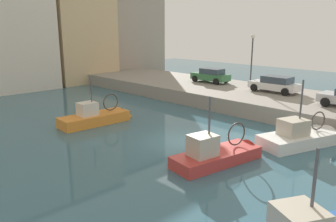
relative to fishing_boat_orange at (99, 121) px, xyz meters
name	(u,v)px	position (x,y,z in m)	size (l,w,h in m)	color
water_surface	(184,142)	(1.41, -7.00, -0.13)	(80.00, 80.00, 0.00)	#386070
quay_wall	(279,103)	(12.91, -7.00, 0.47)	(9.00, 56.00, 1.20)	gray
fishing_boat_orange	(99,121)	(0.00, 0.00, 0.00)	(5.78, 2.14, 4.13)	orange
fishing_boat_white	(304,142)	(6.07, -12.15, 0.01)	(6.00, 3.58, 4.69)	white
fishing_boat_red	(221,159)	(0.50, -10.37, 0.02)	(5.79, 2.57, 4.22)	#BC3833
parked_car_green	(211,75)	(14.13, 1.22, 1.80)	(1.89, 4.00, 1.43)	#387547
parked_car_white	(275,84)	(13.90, -5.98, 1.79)	(2.00, 4.23, 1.39)	silver
quay_streetlamp	(252,52)	(14.41, -3.21, 4.33)	(0.36, 0.36, 4.83)	#38383D
waterfront_building_central	(124,25)	(17.38, 19.77, 6.92)	(9.37, 7.82, 14.05)	#A39384
waterfront_building_east_mid	(74,21)	(9.25, 19.07, 7.32)	(7.87, 8.17, 14.85)	#D1B284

